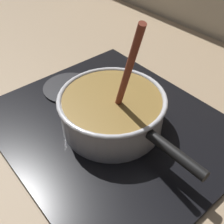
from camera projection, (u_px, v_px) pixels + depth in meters
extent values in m
cube|color=#9E8466|center=(22.00, 145.00, 0.65)|extent=(2.40, 1.60, 0.04)
cube|color=black|center=(112.00, 126.00, 0.66)|extent=(0.56, 0.48, 0.01)
torus|color=#592D0C|center=(112.00, 123.00, 0.66)|extent=(0.21, 0.21, 0.01)
cylinder|color=#262628|center=(69.00, 88.00, 0.77)|extent=(0.14, 0.14, 0.01)
cylinder|color=silver|center=(112.00, 112.00, 0.63)|extent=(0.24, 0.24, 0.08)
cylinder|color=olive|center=(112.00, 111.00, 0.63)|extent=(0.22, 0.22, 0.07)
torus|color=silver|center=(112.00, 98.00, 0.61)|extent=(0.25, 0.25, 0.01)
cylinder|color=black|center=(176.00, 154.00, 0.51)|extent=(0.14, 0.02, 0.02)
cylinder|color=#EDD88C|center=(99.00, 112.00, 0.59)|extent=(0.04, 0.04, 0.01)
cylinder|color=beige|center=(106.00, 87.00, 0.66)|extent=(0.03, 0.03, 0.01)
cylinder|color=#E5CC7A|center=(119.00, 100.00, 0.62)|extent=(0.03, 0.03, 0.01)
cylinder|color=beige|center=(119.00, 124.00, 0.56)|extent=(0.03, 0.03, 0.01)
cylinder|color=beige|center=(98.00, 96.00, 0.63)|extent=(0.04, 0.04, 0.01)
cylinder|color=beige|center=(138.00, 116.00, 0.58)|extent=(0.03, 0.03, 0.01)
cylinder|color=beige|center=(143.00, 98.00, 0.62)|extent=(0.04, 0.04, 0.01)
cylinder|color=beige|center=(123.00, 90.00, 0.65)|extent=(0.04, 0.04, 0.01)
cylinder|color=maroon|center=(127.00, 73.00, 0.51)|extent=(0.09, 0.03, 0.22)
cube|color=brown|center=(117.00, 107.00, 0.61)|extent=(0.05, 0.04, 0.01)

